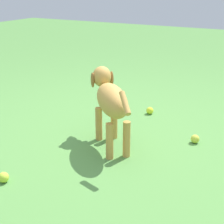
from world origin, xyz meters
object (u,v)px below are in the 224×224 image
tennis_ball_2 (150,111)px  tennis_ball_0 (195,139)px  tennis_ball_1 (4,177)px  dog (110,99)px

tennis_ball_2 → tennis_ball_0: bearing=143.7°
tennis_ball_1 → tennis_ball_2: 1.54m
dog → tennis_ball_0: dog is taller
tennis_ball_2 → tennis_ball_1: bearing=77.6°
tennis_ball_1 → tennis_ball_0: bearing=-128.2°
tennis_ball_0 → tennis_ball_1: size_ratio=1.00×
dog → tennis_ball_0: bearing=-102.8°
tennis_ball_0 → tennis_ball_1: bearing=51.8°
tennis_ball_1 → tennis_ball_2: (-0.33, -1.50, 0.00)m
dog → tennis_ball_2: size_ratio=9.23×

